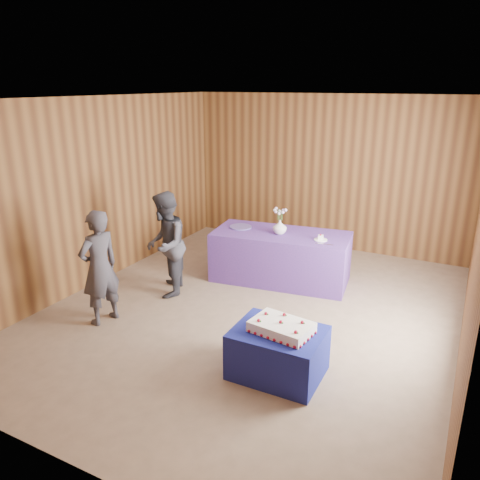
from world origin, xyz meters
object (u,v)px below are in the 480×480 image
Objects in this scene: sheet_cake at (282,327)px; vase at (280,227)px; cake_table at (278,352)px; serving_table at (281,257)px; guest_right at (165,245)px; guest_left at (99,268)px.

vase is at bearing 121.07° from sheet_cake.
serving_table reaches higher than cake_table.
sheet_cake is at bearing 36.17° from guest_right.
sheet_cake is (0.95, -2.28, 0.18)m from serving_table.
guest_left is (-2.39, 0.05, 0.48)m from cake_table.
guest_left reaches higher than sheet_cake.
guest_right is at bearing 153.01° from cake_table.
guest_left reaches higher than vase.
cake_table is 0.31m from sheet_cake.
cake_table is 0.45× the size of serving_table.
guest_left is at bearing -123.80° from vase.
vase is 2.64m from guest_left.
guest_right is (-1.23, -1.15, -0.12)m from vase.
sheet_cake is at bearing -66.84° from vase.
serving_table is (-0.92, 2.27, 0.12)m from cake_table.
vase is 0.14× the size of guest_left.
guest_left is at bearing -39.96° from guest_right.
sheet_cake is (0.03, -0.01, 0.30)m from cake_table.
serving_table is at bearing 158.55° from guest_left.
sheet_cake is 2.46m from vase.
cake_table is at bearing 179.10° from sheet_cake.
guest_right is (-2.16, 1.09, 0.49)m from cake_table.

